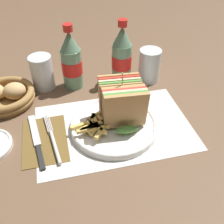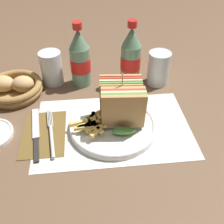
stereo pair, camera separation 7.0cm
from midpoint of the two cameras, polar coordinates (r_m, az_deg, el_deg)
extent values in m
plane|color=brown|center=(0.73, 2.88, -2.81)|extent=(4.00, 4.00, 0.00)
cube|color=silver|center=(0.72, 2.72, -3.47)|extent=(0.42, 0.27, 0.00)
cylinder|color=white|center=(0.71, 3.00, -3.19)|extent=(0.24, 0.24, 0.01)
torus|color=white|center=(0.71, 3.02, -2.77)|extent=(0.24, 0.24, 0.01)
cube|color=tan|center=(0.65, 5.65, -0.18)|extent=(0.11, 0.03, 0.11)
cube|color=#518E3D|center=(0.66, 5.55, 0.29)|extent=(0.11, 0.03, 0.11)
cube|color=beige|center=(0.66, 5.46, 0.75)|extent=(0.11, 0.03, 0.11)
cube|color=red|center=(0.67, 5.38, 1.20)|extent=(0.11, 0.03, 0.11)
cube|color=tan|center=(0.68, 5.29, 1.63)|extent=(0.11, 0.03, 0.11)
ellipsoid|color=#518E3D|center=(0.67, 5.55, -4.24)|extent=(0.06, 0.02, 0.02)
cube|color=tan|center=(0.68, 4.94, 1.67)|extent=(0.11, 0.03, 0.11)
cube|color=#518E3D|center=(0.69, 4.87, 2.25)|extent=(0.11, 0.03, 0.11)
cube|color=beige|center=(0.69, 4.80, 2.81)|extent=(0.11, 0.03, 0.11)
cube|color=red|center=(0.70, 4.73, 3.37)|extent=(0.11, 0.03, 0.11)
cube|color=tan|center=(0.71, 4.67, 3.91)|extent=(0.11, 0.03, 0.11)
ellipsoid|color=#518E3D|center=(0.70, 4.78, -1.25)|extent=(0.06, 0.02, 0.02)
cylinder|color=tan|center=(0.67, 5.21, 2.94)|extent=(0.00, 0.00, 0.14)
cube|color=#E0B756|center=(0.70, 0.00, -1.88)|extent=(0.02, 0.07, 0.01)
cube|color=#E0B756|center=(0.68, -1.15, -3.28)|extent=(0.04, 0.05, 0.01)
cube|color=#E0B756|center=(0.70, -3.59, -2.30)|extent=(0.07, 0.02, 0.01)
cube|color=#E0B756|center=(0.69, -1.85, -2.93)|extent=(0.05, 0.04, 0.01)
cube|color=#E0B756|center=(0.67, 0.16, -3.66)|extent=(0.05, 0.06, 0.01)
cube|color=#E0B756|center=(0.69, -1.02, -1.73)|extent=(0.01, 0.05, 0.01)
cube|color=#E0B756|center=(0.67, -2.67, -3.43)|extent=(0.06, 0.02, 0.01)
cube|color=#E0B756|center=(0.70, -0.95, -0.76)|extent=(0.05, 0.04, 0.01)
cube|color=#E0B756|center=(0.67, -0.98, -3.06)|extent=(0.05, 0.06, 0.01)
cube|color=#E0B756|center=(0.67, -2.13, -3.12)|extent=(0.06, 0.02, 0.01)
cube|color=#E0B756|center=(0.69, 0.52, -1.96)|extent=(0.03, 0.05, 0.01)
cube|color=#E0B756|center=(0.69, -1.83, -1.78)|extent=(0.03, 0.06, 0.01)
cube|color=#E0B756|center=(0.68, -1.49, -2.64)|extent=(0.07, 0.03, 0.01)
cube|color=#E0B756|center=(0.67, -0.21, -3.06)|extent=(0.07, 0.03, 0.01)
ellipsoid|color=maroon|center=(0.71, -1.48, -1.27)|extent=(0.04, 0.03, 0.01)
cube|color=brown|center=(0.71, -11.92, -4.67)|extent=(0.11, 0.17, 0.00)
cylinder|color=silver|center=(0.68, -10.08, -6.39)|extent=(0.02, 0.11, 0.01)
cylinder|color=silver|center=(0.75, -11.27, -1.30)|extent=(0.01, 0.08, 0.00)
cylinder|color=silver|center=(0.75, -10.96, -1.26)|extent=(0.01, 0.08, 0.00)
cylinder|color=silver|center=(0.75, -10.66, -1.21)|extent=(0.01, 0.08, 0.00)
cylinder|color=silver|center=(0.75, -10.36, -1.16)|extent=(0.01, 0.08, 0.00)
cube|color=black|center=(0.67, -13.27, -8.07)|extent=(0.02, 0.08, 0.00)
cube|color=silver|center=(0.74, -13.72, -2.40)|extent=(0.03, 0.12, 0.00)
cylinder|color=slate|center=(0.86, -4.49, 9.86)|extent=(0.06, 0.06, 0.13)
cylinder|color=red|center=(0.85, -4.51, 10.23)|extent=(0.06, 0.06, 0.05)
cone|color=slate|center=(0.81, -4.83, 15.59)|extent=(0.06, 0.06, 0.06)
cylinder|color=red|center=(0.80, -4.99, 18.18)|extent=(0.03, 0.03, 0.02)
cylinder|color=slate|center=(0.87, 6.36, 10.30)|extent=(0.06, 0.06, 0.13)
cylinder|color=red|center=(0.87, 6.39, 10.67)|extent=(0.06, 0.06, 0.05)
cone|color=slate|center=(0.83, 6.84, 15.94)|extent=(0.06, 0.06, 0.06)
cylinder|color=red|center=(0.81, 7.07, 18.48)|extent=(0.03, 0.03, 0.02)
cylinder|color=silver|center=(0.88, 12.39, 9.20)|extent=(0.07, 0.07, 0.11)
cylinder|color=black|center=(0.90, 12.08, 7.26)|extent=(0.06, 0.06, 0.04)
cylinder|color=silver|center=(0.88, -10.77, 9.31)|extent=(0.07, 0.07, 0.11)
cylinder|color=black|center=(0.90, -10.50, 7.35)|extent=(0.06, 0.06, 0.04)
cylinder|color=olive|center=(0.88, -18.18, 3.97)|extent=(0.16, 0.16, 0.01)
torus|color=olive|center=(0.87, -18.34, 4.58)|extent=(0.18, 0.18, 0.02)
torus|color=olive|center=(0.86, -18.53, 5.36)|extent=(0.18, 0.18, 0.02)
ellipsoid|color=tan|center=(0.85, -16.59, 5.79)|extent=(0.07, 0.06, 0.05)
ellipsoid|color=tan|center=(0.87, -20.48, 5.70)|extent=(0.07, 0.06, 0.05)
camera|label=1|loc=(0.04, -87.14, 2.40)|focal=42.00mm
camera|label=2|loc=(0.04, 92.86, -2.40)|focal=42.00mm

